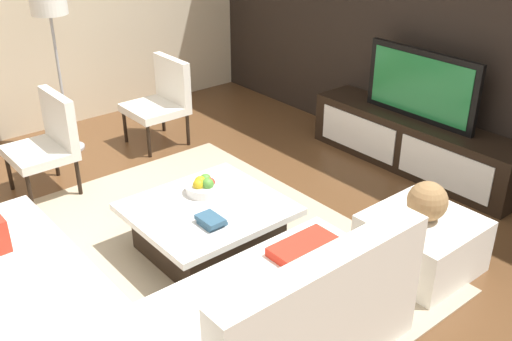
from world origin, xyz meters
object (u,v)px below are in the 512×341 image
accent_chair_near (48,138)px  book_stack (211,221)px  media_console (413,143)px  fruit_bowl (204,186)px  sectional_couch (125,321)px  television (421,85)px  floor_lamp (49,7)px  decorative_ball (427,201)px  ottoman (421,243)px  accent_chair_far (162,97)px  coffee_table (209,227)px

accent_chair_near → book_stack: size_ratio=4.38×
media_console → fruit_bowl: (-0.28, -2.20, 0.18)m
sectional_couch → television: bearing=98.7°
fruit_bowl → book_stack: bearing=-29.4°
television → floor_lamp: 3.46m
accent_chair_near → floor_lamp: size_ratio=0.52×
sectional_couch → decorative_ball: bearing=75.7°
ottoman → accent_chair_far: bearing=-176.0°
television → coffee_table: 2.38m
decorative_ball → floor_lamp: bearing=-163.1°
ottoman → decorative_ball: decorative_ball is taller
media_console → coffee_table: 2.30m
coffee_table → accent_chair_far: bearing=157.0°
coffee_table → book_stack: book_stack is taller
television → coffee_table: size_ratio=1.09×
accent_chair_near → ottoman: size_ratio=1.24×
sectional_couch → accent_chair_near: bearing=167.2°
fruit_bowl → accent_chair_far: 1.90m
accent_chair_far → book_stack: (2.16, -0.95, -0.08)m
media_console → accent_chair_far: bearing=-144.1°
fruit_bowl → decorative_ball: bearing=35.6°
sectional_couch → coffee_table: size_ratio=2.28×
accent_chair_near → decorative_ball: (2.78, 1.52, 0.05)m
ottoman → fruit_bowl: bearing=-144.4°
coffee_table → ottoman: ottoman is taller
sectional_couch → accent_chair_far: accent_chair_far is taller
media_console → sectional_couch: sectional_couch is taller
sectional_couch → book_stack: size_ratio=12.21×
sectional_couch → media_console: bearing=98.7°
floor_lamp → book_stack: bearing=-2.0°
sectional_couch → accent_chair_far: 3.14m
floor_lamp → television: bearing=43.1°
coffee_table → decorative_ball: size_ratio=3.83×
media_console → accent_chair_near: size_ratio=2.46×
media_console → decorative_ball: 1.65m
fruit_bowl → decorative_ball: decorative_ball is taller
coffee_table → ottoman: size_ratio=1.52×
media_console → television: size_ratio=1.85×
ottoman → decorative_ball: bearing=0.0°
media_console → book_stack: media_console is taller
media_console → decorative_ball: size_ratio=7.71×
sectional_couch → floor_lamp: size_ratio=1.44×
sectional_couch → book_stack: bearing=113.7°
television → accent_chair_near: bearing=-122.2°
ottoman → book_stack: bearing=-128.0°
sectional_couch → fruit_bowl: size_ratio=8.65×
floor_lamp → book_stack: floor_lamp is taller
television → decorative_ball: (1.02, -1.26, -0.28)m
accent_chair_near → decorative_ball: 3.17m
fruit_bowl → accent_chair_far: (-1.76, 0.72, 0.05)m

